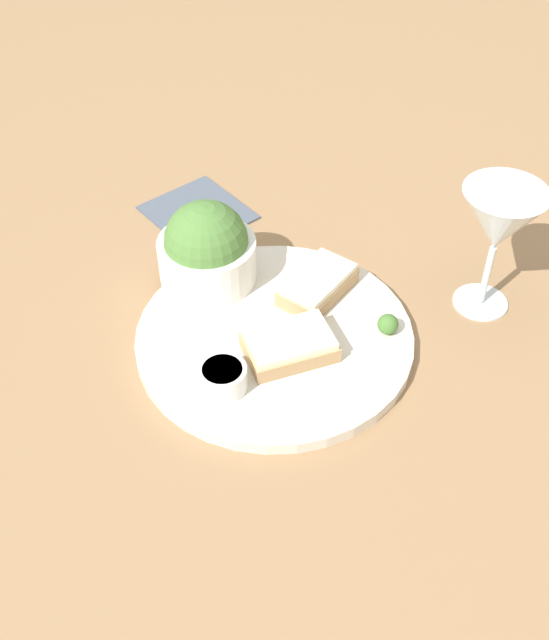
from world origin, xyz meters
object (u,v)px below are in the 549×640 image
object	(u,v)px
salad_bowl	(207,250)
napkin	(198,212)
cheese_toast_far	(318,285)
wine_glass	(499,224)
sauce_ramekin	(223,377)
cheese_toast_near	(290,345)

from	to	relation	value
salad_bowl	napkin	size ratio (longest dim) A/B	0.89
cheese_toast_far	wine_glass	size ratio (longest dim) A/B	0.66
cheese_toast_far	wine_glass	xyz separation A→B (m)	(-0.14, 0.13, 0.09)
cheese_toast_far	napkin	size ratio (longest dim) A/B	0.81
sauce_ramekin	napkin	bearing A→B (deg)	-123.10
sauce_ramekin	napkin	distance (m)	0.31
cheese_toast_near	napkin	bearing A→B (deg)	-108.27
salad_bowl	cheese_toast_far	distance (m)	0.13
cheese_toast_near	cheese_toast_far	bearing A→B (deg)	-151.04
cheese_toast_far	cheese_toast_near	bearing A→B (deg)	28.96
cheese_toast_near	napkin	distance (m)	0.29
salad_bowl	wine_glass	size ratio (longest dim) A/B	0.73
wine_glass	napkin	distance (m)	0.39
wine_glass	salad_bowl	bearing A→B (deg)	-47.30
wine_glass	cheese_toast_near	bearing A→B (deg)	-18.93
sauce_ramekin	cheese_toast_far	world-z (taller)	same
sauce_ramekin	cheese_toast_far	size ratio (longest dim) A/B	0.49
cheese_toast_far	sauce_ramekin	bearing A→B (deg)	12.53
sauce_ramekin	napkin	size ratio (longest dim) A/B	0.39
salad_bowl	cheese_toast_far	size ratio (longest dim) A/B	1.10
napkin	wine_glass	bearing A→B (deg)	111.13
salad_bowl	napkin	bearing A→B (deg)	-122.48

